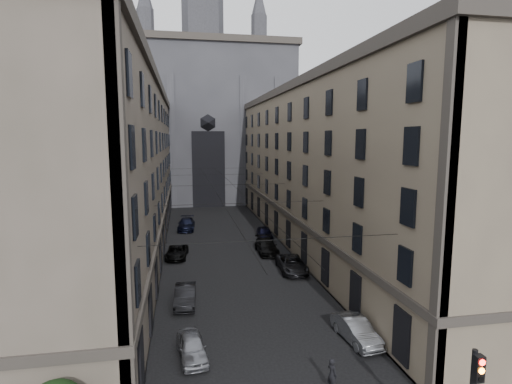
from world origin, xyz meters
TOP-DOWN VIEW (x-y plane):
  - sidewalk_left at (-10.50, 36.00)m, footprint 7.00×80.00m
  - sidewalk_right at (10.50, 36.00)m, footprint 7.00×80.00m
  - building_left at (-13.44, 36.00)m, footprint 13.60×60.60m
  - building_right at (13.44, 36.00)m, footprint 13.60×60.60m
  - gothic_tower at (0.00, 74.96)m, footprint 35.00×23.00m
  - tram_wires at (0.00, 35.63)m, footprint 14.00×60.00m
  - car_left_near at (-4.42, 12.32)m, footprint 2.04×4.09m
  - car_left_midnear at (-4.75, 20.00)m, footprint 1.78×4.54m
  - car_left_midfar at (-5.55, 32.42)m, footprint 2.65×4.88m
  - car_left_far at (-4.40, 45.74)m, footprint 2.60×5.62m
  - car_right_near at (5.88, 12.43)m, footprint 1.96×4.50m
  - car_right_midnear at (5.43, 26.01)m, footprint 2.67×5.40m
  - car_right_midfar at (4.33, 32.58)m, footprint 2.21×5.27m
  - car_right_far at (5.39, 38.80)m, footprint 2.13×4.60m
  - pedestrian at (2.55, 8.00)m, footprint 0.58×0.72m

SIDE VIEW (x-z plane):
  - sidewalk_left at x=-10.50m, z-range 0.00..0.15m
  - sidewalk_right at x=10.50m, z-range 0.00..0.15m
  - car_left_midfar at x=-5.55m, z-range 0.00..1.30m
  - car_left_near at x=-4.42m, z-range 0.00..1.34m
  - car_right_near at x=5.88m, z-range 0.00..1.44m
  - car_left_midnear at x=-4.75m, z-range 0.00..1.47m
  - car_right_midnear at x=5.43m, z-range 0.00..1.47m
  - car_right_midfar at x=4.33m, z-range 0.00..1.52m
  - car_right_far at x=5.39m, z-range 0.00..1.53m
  - car_left_far at x=-4.40m, z-range 0.00..1.59m
  - pedestrian at x=2.55m, z-range 0.00..1.71m
  - tram_wires at x=0.00m, z-range 7.03..7.46m
  - building_left at x=-13.44m, z-range -0.08..18.77m
  - building_right at x=13.44m, z-range -0.08..18.77m
  - gothic_tower at x=0.00m, z-range -11.20..46.80m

